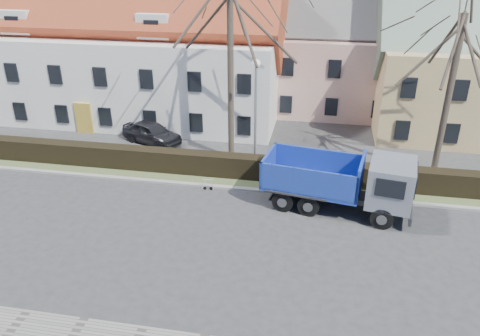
% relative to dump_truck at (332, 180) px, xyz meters
% --- Properties ---
extents(ground, '(120.00, 120.00, 0.00)m').
position_rel_dump_truck_xyz_m(ground, '(-4.09, -3.58, -1.52)').
color(ground, '#343436').
extents(curb_far, '(80.00, 0.30, 0.12)m').
position_rel_dump_truck_xyz_m(curb_far, '(-4.09, 1.02, -1.46)').
color(curb_far, gray).
rests_on(curb_far, ground).
extents(grass_strip, '(80.00, 3.00, 0.10)m').
position_rel_dump_truck_xyz_m(grass_strip, '(-4.09, 2.62, -1.47)').
color(grass_strip, '#4C5D34').
rests_on(grass_strip, ground).
extents(hedge, '(60.00, 0.90, 1.30)m').
position_rel_dump_truck_xyz_m(hedge, '(-4.09, 2.42, -0.87)').
color(hedge, black).
rests_on(hedge, ground).
extents(building_white, '(26.80, 10.80, 9.50)m').
position_rel_dump_truck_xyz_m(building_white, '(-17.09, 12.42, 3.23)').
color(building_white, white).
rests_on(building_white, ground).
extents(building_pink, '(10.80, 8.80, 8.00)m').
position_rel_dump_truck_xyz_m(building_pink, '(-0.09, 16.42, 2.48)').
color(building_pink, '#CC9C90').
rests_on(building_pink, ground).
extents(tree_1, '(9.20, 9.20, 12.65)m').
position_rel_dump_truck_xyz_m(tree_1, '(-6.09, 4.92, 4.81)').
color(tree_1, '#3A3128').
rests_on(tree_1, ground).
extents(tree_2, '(8.00, 8.00, 11.00)m').
position_rel_dump_truck_xyz_m(tree_2, '(5.91, 4.92, 3.98)').
color(tree_2, '#3A3128').
rests_on(tree_2, ground).
extents(dump_truck, '(7.95, 4.01, 3.04)m').
position_rel_dump_truck_xyz_m(dump_truck, '(0.00, 0.00, 0.00)').
color(dump_truck, navy).
rests_on(dump_truck, ground).
extents(streetlight, '(0.52, 0.52, 6.69)m').
position_rel_dump_truck_xyz_m(streetlight, '(-4.39, 3.42, 1.83)').
color(streetlight, '#9A9CA0').
rests_on(streetlight, ground).
extents(cart_frame, '(0.82, 0.51, 0.72)m').
position_rel_dump_truck_xyz_m(cart_frame, '(-6.77, 0.65, -1.16)').
color(cart_frame, silver).
rests_on(cart_frame, ground).
extents(parked_car_a, '(4.62, 3.23, 1.46)m').
position_rel_dump_truck_xyz_m(parked_car_a, '(-11.83, 6.50, -0.79)').
color(parked_car_a, black).
rests_on(parked_car_a, ground).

